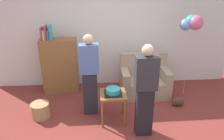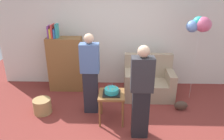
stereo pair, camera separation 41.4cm
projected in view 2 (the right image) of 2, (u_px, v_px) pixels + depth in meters
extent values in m
plane|color=maroon|center=(118.00, 131.00, 3.97)|extent=(8.00, 8.00, 0.00)
cube|color=silver|center=(119.00, 32.00, 5.35)|extent=(6.00, 0.10, 2.70)
cube|color=gray|center=(148.00, 89.00, 5.06)|extent=(1.10, 0.70, 0.40)
cube|color=gray|center=(148.00, 65.00, 5.12)|extent=(1.10, 0.16, 0.56)
cube|color=gray|center=(128.00, 76.00, 4.95)|extent=(0.16, 0.70, 0.24)
cube|color=gray|center=(170.00, 76.00, 4.92)|extent=(0.16, 0.70, 0.24)
cube|color=brown|center=(66.00, 64.00, 5.27)|extent=(0.80, 0.36, 1.30)
cube|color=#7F3D93|center=(49.00, 32.00, 4.98)|extent=(0.04, 0.21, 0.27)
cube|color=gold|center=(51.00, 33.00, 4.99)|extent=(0.04, 0.24, 0.21)
cube|color=red|center=(53.00, 31.00, 4.97)|extent=(0.04, 0.26, 0.30)
cube|color=#3366B7|center=(55.00, 33.00, 4.99)|extent=(0.03, 0.24, 0.21)
cube|color=teal|center=(57.00, 31.00, 4.96)|extent=(0.05, 0.17, 0.32)
cube|color=brown|center=(112.00, 95.00, 4.06)|extent=(0.48, 0.48, 0.04)
cylinder|color=brown|center=(100.00, 114.00, 3.98)|extent=(0.04, 0.04, 0.54)
cylinder|color=brown|center=(123.00, 114.00, 3.97)|extent=(0.04, 0.04, 0.54)
cylinder|color=brown|center=(101.00, 102.00, 4.37)|extent=(0.04, 0.04, 0.54)
cylinder|color=brown|center=(122.00, 102.00, 4.36)|extent=(0.04, 0.04, 0.54)
cube|color=black|center=(112.00, 93.00, 4.05)|extent=(0.32, 0.32, 0.02)
cylinder|color=#2DB2B7|center=(112.00, 91.00, 4.03)|extent=(0.26, 0.26, 0.09)
cylinder|color=#F2CC4C|center=(116.00, 87.00, 4.00)|extent=(0.01, 0.01, 0.06)
cylinder|color=#66B2E5|center=(115.00, 86.00, 4.04)|extent=(0.01, 0.01, 0.06)
cylinder|color=#66B2E5|center=(112.00, 85.00, 4.08)|extent=(0.01, 0.01, 0.06)
cylinder|color=#66B2E5|center=(110.00, 86.00, 4.05)|extent=(0.01, 0.01, 0.05)
cylinder|color=#66B2E5|center=(108.00, 86.00, 4.03)|extent=(0.01, 0.01, 0.06)
cylinder|color=#F2CC4C|center=(108.00, 87.00, 3.98)|extent=(0.01, 0.01, 0.06)
cylinder|color=#EA668C|center=(109.00, 89.00, 3.94)|extent=(0.01, 0.01, 0.05)
cylinder|color=#F2CC4C|center=(112.00, 89.00, 3.92)|extent=(0.01, 0.01, 0.05)
cylinder|color=#F2CC4C|center=(114.00, 89.00, 3.96)|extent=(0.01, 0.01, 0.05)
cube|color=#23232D|center=(91.00, 92.00, 4.41)|extent=(0.28, 0.20, 0.88)
cube|color=#4C6BA3|center=(90.00, 58.00, 4.14)|extent=(0.36, 0.22, 0.56)
sphere|color=#D1A889|center=(89.00, 39.00, 4.00)|extent=(0.19, 0.19, 0.19)
cube|color=black|center=(140.00, 113.00, 3.70)|extent=(0.28, 0.20, 0.88)
cube|color=#2D2D33|center=(142.00, 74.00, 3.43)|extent=(0.36, 0.22, 0.56)
sphere|color=#D1A889|center=(144.00, 51.00, 3.29)|extent=(0.19, 0.19, 0.19)
cylinder|color=#A88451|center=(42.00, 106.00, 4.46)|extent=(0.36, 0.36, 0.30)
ellipsoid|color=#473328|center=(181.00, 106.00, 4.57)|extent=(0.28, 0.14, 0.20)
cylinder|color=silver|center=(194.00, 64.00, 4.77)|extent=(0.00, 0.00, 1.64)
sphere|color=#668ED6|center=(192.00, 26.00, 4.54)|extent=(0.25, 0.25, 0.25)
sphere|color=#D65B84|center=(204.00, 25.00, 4.54)|extent=(0.29, 0.29, 0.29)
sphere|color=#D65B84|center=(203.00, 24.00, 4.48)|extent=(0.31, 0.31, 0.31)
sphere|color=#2DADA8|center=(199.00, 22.00, 4.52)|extent=(0.25, 0.25, 0.25)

